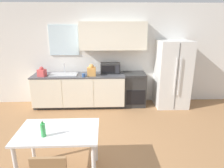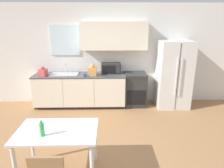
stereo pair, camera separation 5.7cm
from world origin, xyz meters
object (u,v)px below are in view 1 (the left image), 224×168
dining_table (59,138)px  microwave (110,68)px  refrigerator (172,74)px  drink_bottle (43,130)px  oven_range (134,89)px  coffee_mug (84,75)px

dining_table → microwave: bearing=73.4°
refrigerator → drink_bottle: refrigerator is taller
oven_range → microwave: (-0.66, 0.10, 0.57)m
microwave → refrigerator: bearing=-6.0°
oven_range → coffee_mug: 1.45m
refrigerator → oven_range: bearing=176.0°
drink_bottle → coffee_mug: bearing=83.3°
dining_table → refrigerator: bearing=46.2°
refrigerator → drink_bottle: 3.79m
microwave → dining_table: size_ratio=0.45×
dining_table → drink_bottle: 0.30m
drink_bottle → microwave: bearing=71.3°
refrigerator → coffee_mug: (-2.34, -0.19, 0.05)m
refrigerator → coffee_mug: refrigerator is taller
refrigerator → coffee_mug: 2.34m
oven_range → coffee_mug: bearing=-169.0°
refrigerator → microwave: bearing=174.0°
refrigerator → drink_bottle: bearing=-134.1°
oven_range → drink_bottle: (-1.64, -2.79, 0.40)m
oven_range → dining_table: size_ratio=0.79×
dining_table → drink_bottle: (-0.16, -0.14, 0.22)m
microwave → drink_bottle: bearing=-108.7°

